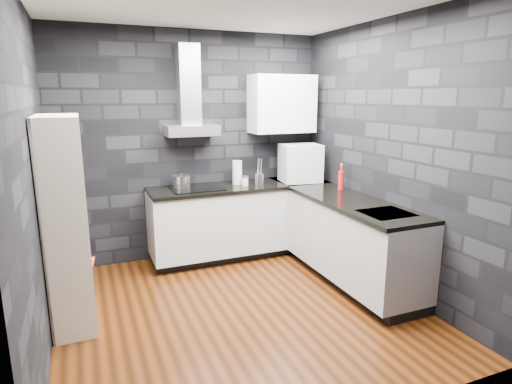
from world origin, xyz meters
TOP-DOWN VIEW (x-y plane):
  - ground at (0.00, 0.00)m, footprint 3.20×3.20m
  - ceiling at (0.00, 0.00)m, footprint 3.20×3.20m
  - wall_back at (0.00, 1.62)m, footprint 3.20×0.05m
  - wall_front at (0.00, -1.62)m, footprint 3.20×0.05m
  - wall_left at (-1.62, 0.00)m, footprint 0.05×3.20m
  - wall_right at (1.62, 0.00)m, footprint 0.05×3.20m
  - toekick_back at (0.50, 1.34)m, footprint 2.18×0.50m
  - toekick_right at (1.34, 0.10)m, footprint 0.50×1.78m
  - counter_back_cab at (0.50, 1.30)m, footprint 2.20×0.60m
  - counter_right_cab at (1.30, 0.10)m, footprint 0.60×1.80m
  - counter_back_top at (0.50, 1.29)m, footprint 2.20×0.62m
  - counter_right_top at (1.29, 0.10)m, footprint 0.62×1.80m
  - counter_corner_top at (1.30, 1.30)m, footprint 0.62×0.62m
  - hood_body at (-0.05, 1.43)m, footprint 0.60×0.34m
  - hood_chimney at (-0.05, 1.50)m, footprint 0.24×0.20m
  - upper_cabinet at (1.10, 1.43)m, footprint 0.80×0.35m
  - cooktop at (-0.05, 1.30)m, footprint 0.58×0.50m
  - sink_rim at (1.30, -0.40)m, footprint 0.44×0.40m
  - pot at (-0.20, 1.38)m, footprint 0.21×0.21m
  - glass_vase at (0.48, 1.36)m, footprint 0.15×0.15m
  - storage_jar at (0.53, 1.23)m, footprint 0.09×0.09m
  - utensil_crock at (0.71, 1.21)m, footprint 0.13×0.13m
  - appliance_garage at (1.26, 1.21)m, footprint 0.52×0.43m
  - red_bottle at (1.47, 0.62)m, footprint 0.08×0.08m
  - bookshelf at (-1.42, 0.38)m, footprint 0.43×0.83m
  - fruit_bowl at (-1.42, 0.29)m, footprint 0.27×0.27m
  - book_red at (-1.41, 0.53)m, footprint 0.18×0.04m
  - book_second at (-1.45, 0.53)m, footprint 0.16×0.11m

SIDE VIEW (x-z plane):
  - ground at x=0.00m, z-range 0.00..0.00m
  - toekick_back at x=0.50m, z-range 0.00..0.10m
  - toekick_right at x=1.34m, z-range 0.00..0.10m
  - counter_back_cab at x=0.50m, z-range 0.10..0.86m
  - counter_right_cab at x=1.30m, z-range 0.10..0.86m
  - book_red at x=-1.41m, z-range 0.45..0.69m
  - book_second at x=-1.45m, z-range 0.47..0.71m
  - counter_back_top at x=0.50m, z-range 0.86..0.90m
  - counter_right_top at x=1.29m, z-range 0.86..0.90m
  - counter_corner_top at x=1.30m, z-range 0.86..0.90m
  - sink_rim at x=1.30m, z-range 0.89..0.90m
  - bookshelf at x=-1.42m, z-range 0.00..1.80m
  - cooktop at x=-0.05m, z-range 0.90..0.91m
  - fruit_bowl at x=-1.42m, z-range 0.91..0.97m
  - storage_jar at x=0.53m, z-range 0.90..1.00m
  - utensil_crock at x=0.71m, z-range 0.90..1.04m
  - pot at x=-0.20m, z-range 0.91..1.03m
  - red_bottle at x=1.47m, z-range 0.90..1.11m
  - glass_vase at x=0.48m, z-range 0.90..1.19m
  - appliance_garage at x=1.26m, z-range 0.89..1.36m
  - wall_back at x=0.00m, z-range 0.00..2.70m
  - wall_front at x=0.00m, z-range 0.00..2.70m
  - wall_left at x=-1.62m, z-range 0.00..2.70m
  - wall_right at x=1.62m, z-range 0.00..2.70m
  - hood_body at x=-0.05m, z-range 1.50..1.62m
  - upper_cabinet at x=1.10m, z-range 1.50..2.20m
  - hood_chimney at x=-0.05m, z-range 1.62..2.52m
  - ceiling at x=0.00m, z-range 2.70..2.70m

